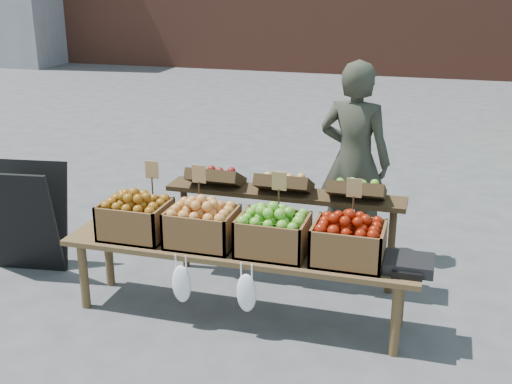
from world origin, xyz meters
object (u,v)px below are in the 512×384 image
(crate_golden_apples, at_px, (136,220))
(crate_russet_pears, at_px, (202,227))
(chalkboard_sign, at_px, (27,218))
(crate_green_apples, at_px, (348,244))
(display_bench, at_px, (238,283))
(back_table, at_px, (284,223))
(crate_red_apples, at_px, (273,235))
(weighing_scale, at_px, (409,264))
(vendor, at_px, (354,161))

(crate_golden_apples, distance_m, crate_russet_pears, 0.55)
(chalkboard_sign, height_order, crate_green_apples, chalkboard_sign)
(display_bench, bearing_deg, back_table, 76.06)
(crate_red_apples, height_order, weighing_scale, crate_red_apples)
(back_table, height_order, crate_russet_pears, back_table)
(vendor, height_order, crate_green_apples, vendor)
(vendor, bearing_deg, crate_golden_apples, 54.96)
(back_table, distance_m, weighing_scale, 1.29)
(crate_russet_pears, bearing_deg, weighing_scale, 0.00)
(back_table, xyz_separation_m, display_bench, (-0.18, -0.72, -0.24))
(display_bench, distance_m, crate_red_apples, 0.51)
(display_bench, relative_size, crate_green_apples, 5.40)
(crate_red_apples, bearing_deg, back_table, 97.62)
(chalkboard_sign, relative_size, crate_golden_apples, 1.94)
(chalkboard_sign, relative_size, weighing_scale, 2.85)
(chalkboard_sign, xyz_separation_m, crate_green_apples, (2.85, -0.29, 0.23))
(crate_russet_pears, bearing_deg, crate_green_apples, 0.00)
(chalkboard_sign, distance_m, crate_golden_apples, 1.26)
(vendor, relative_size, crate_russet_pears, 3.63)
(vendor, bearing_deg, display_bench, 76.38)
(crate_green_apples, relative_size, weighing_scale, 1.47)
(vendor, bearing_deg, back_table, 66.82)
(vendor, relative_size, crate_golden_apples, 3.63)
(display_bench, xyz_separation_m, weighing_scale, (1.25, 0.00, 0.33))
(crate_golden_apples, distance_m, weighing_scale, 2.08)
(vendor, distance_m, crate_golden_apples, 2.06)
(chalkboard_sign, xyz_separation_m, weighing_scale, (3.28, -0.29, 0.13))
(vendor, xyz_separation_m, crate_golden_apples, (-1.48, -1.42, -0.20))
(crate_red_apples, xyz_separation_m, weighing_scale, (0.97, 0.00, -0.10))
(back_table, relative_size, weighing_scale, 6.18)
(crate_russet_pears, relative_size, crate_green_apples, 1.00)
(crate_russet_pears, distance_m, weighing_scale, 1.53)
(crate_russet_pears, bearing_deg, vendor, 56.69)
(weighing_scale, bearing_deg, chalkboard_sign, 174.98)
(chalkboard_sign, distance_m, weighing_scale, 3.29)
(crate_green_apples, bearing_deg, weighing_scale, 0.00)
(vendor, bearing_deg, crate_green_apples, 108.03)
(crate_russet_pears, xyz_separation_m, weighing_scale, (1.53, 0.00, -0.10))
(chalkboard_sign, height_order, crate_russet_pears, chalkboard_sign)
(chalkboard_sign, bearing_deg, display_bench, -16.12)
(crate_green_apples, bearing_deg, crate_russet_pears, 180.00)
(crate_green_apples, height_order, weighing_scale, crate_green_apples)
(crate_golden_apples, xyz_separation_m, crate_green_apples, (1.65, 0.00, 0.00))
(vendor, xyz_separation_m, crate_green_apples, (0.17, -1.42, -0.20))
(display_bench, height_order, crate_red_apples, crate_red_apples)
(back_table, xyz_separation_m, crate_red_apples, (0.10, -0.72, 0.19))
(crate_golden_apples, relative_size, crate_green_apples, 1.00)
(display_bench, bearing_deg, crate_russet_pears, 180.00)
(display_bench, xyz_separation_m, crate_russet_pears, (-0.28, 0.00, 0.42))
(vendor, height_order, display_bench, vendor)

